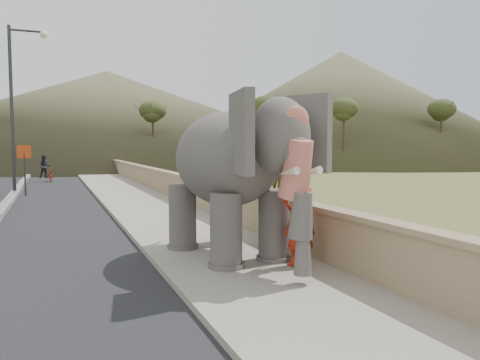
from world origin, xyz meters
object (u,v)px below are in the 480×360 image
at_px(lamppost, 18,93).
at_px(motorcyclist, 48,172).
at_px(cow, 287,180).
at_px(elephant_and_man, 227,180).

height_order(lamppost, motorcyclist, lamppost).
height_order(lamppost, cow, lamppost).
bearing_deg(lamppost, cow, -19.00).
xyz_separation_m(cow, motorcyclist, (-11.01, 12.60, -0.00)).
distance_m(lamppost, elephant_and_man, 16.72).
bearing_deg(elephant_and_man, lamppost, 106.68).
xyz_separation_m(lamppost, elephant_and_man, (4.71, -15.72, -3.19)).
relative_size(elephant_and_man, motorcyclist, 2.57).
xyz_separation_m(lamppost, cow, (12.14, -4.18, -4.18)).
distance_m(lamppost, cow, 13.51).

